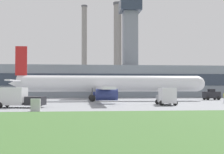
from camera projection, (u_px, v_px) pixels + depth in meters
The scene contains 11 objects.
ground_plane at pixel (117, 103), 50.54m from camera, with size 400.00×400.00×0.00m, color gray.
grass_strip at pixel (207, 143), 14.24m from camera, with size 240.00×37.00×0.06m.
terminal_building at pixel (105, 80), 79.44m from camera, with size 81.50×14.50×24.82m.
smokestack_left at pixel (84, 49), 118.21m from camera, with size 2.33×2.33×33.52m.
smokestack_right at pixel (118, 47), 119.10m from camera, with size 3.41×3.41×34.86m.
smokestack_far at pixel (128, 46), 118.12m from camera, with size 2.51×2.51×35.76m.
airplane at pixel (107, 84), 55.85m from camera, with size 35.37×33.40×9.66m.
pushback_tug at pixel (211, 95), 60.52m from camera, with size 3.11×2.37×2.12m.
baggage_truck at pixel (167, 97), 43.90m from camera, with size 2.79×4.77×2.41m.
fuel_truck at pixel (16, 98), 38.73m from camera, with size 6.36×3.54×2.49m.
utility_cabinet at pixel (36, 105), 32.78m from camera, with size 0.98×0.55×1.33m.
Camera 1 is at (-5.75, -50.32, 2.63)m, focal length 50.00 mm.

